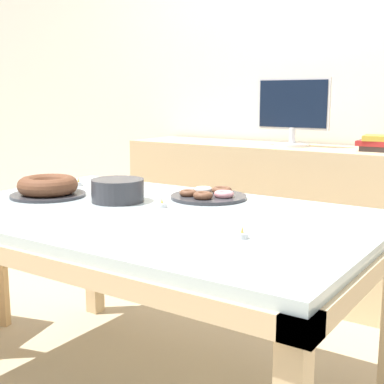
{
  "coord_description": "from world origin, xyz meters",
  "views": [
    {
      "loc": [
        1.19,
        -1.5,
        1.15
      ],
      "look_at": [
        0.09,
        0.14,
        0.79
      ],
      "focal_mm": 50.0,
      "sensor_mm": 36.0,
      "label": 1
    }
  ],
  "objects_px": {
    "tealight_left_edge": "(79,183)",
    "tealight_right_edge": "(242,235)",
    "book_stack": "(383,143)",
    "computer_monitor": "(293,112)",
    "pastry_platter": "(209,195)",
    "tealight_near_front": "(162,205)",
    "cake_chocolate_round": "(48,187)",
    "plate_stack": "(118,190)"
  },
  "relations": [
    {
      "from": "tealight_near_front",
      "to": "tealight_left_edge",
      "type": "relative_size",
      "value": 1.0
    },
    {
      "from": "book_stack",
      "to": "computer_monitor",
      "type": "bearing_deg",
      "value": -179.84
    },
    {
      "from": "cake_chocolate_round",
      "to": "tealight_near_front",
      "type": "distance_m",
      "value": 0.54
    },
    {
      "from": "computer_monitor",
      "to": "cake_chocolate_round",
      "type": "relative_size",
      "value": 1.36
    },
    {
      "from": "book_stack",
      "to": "tealight_near_front",
      "type": "xyz_separation_m",
      "value": [
        -0.48,
        -1.24,
        -0.17
      ]
    },
    {
      "from": "book_stack",
      "to": "tealight_left_edge",
      "type": "distance_m",
      "value": 1.54
    },
    {
      "from": "cake_chocolate_round",
      "to": "tealight_left_edge",
      "type": "height_order",
      "value": "cake_chocolate_round"
    },
    {
      "from": "tealight_left_edge",
      "to": "pastry_platter",
      "type": "bearing_deg",
      "value": 5.88
    },
    {
      "from": "pastry_platter",
      "to": "cake_chocolate_round",
      "type": "bearing_deg",
      "value": -150.07
    },
    {
      "from": "tealight_right_edge",
      "to": "tealight_left_edge",
      "type": "bearing_deg",
      "value": 160.05
    },
    {
      "from": "tealight_right_edge",
      "to": "book_stack",
      "type": "bearing_deg",
      "value": 89.46
    },
    {
      "from": "plate_stack",
      "to": "cake_chocolate_round",
      "type": "bearing_deg",
      "value": -165.26
    },
    {
      "from": "computer_monitor",
      "to": "book_stack",
      "type": "bearing_deg",
      "value": 0.16
    },
    {
      "from": "tealight_near_front",
      "to": "tealight_right_edge",
      "type": "distance_m",
      "value": 0.51
    },
    {
      "from": "tealight_right_edge",
      "to": "tealight_left_edge",
      "type": "height_order",
      "value": "same"
    },
    {
      "from": "tealight_left_edge",
      "to": "book_stack",
      "type": "bearing_deg",
      "value": 43.87
    },
    {
      "from": "computer_monitor",
      "to": "book_stack",
      "type": "height_order",
      "value": "computer_monitor"
    },
    {
      "from": "tealight_near_front",
      "to": "tealight_left_edge",
      "type": "xyz_separation_m",
      "value": [
        -0.63,
        0.18,
        0.0
      ]
    },
    {
      "from": "computer_monitor",
      "to": "tealight_right_edge",
      "type": "height_order",
      "value": "computer_monitor"
    },
    {
      "from": "book_stack",
      "to": "cake_chocolate_round",
      "type": "relative_size",
      "value": 0.8
    },
    {
      "from": "book_stack",
      "to": "tealight_right_edge",
      "type": "bearing_deg",
      "value": -90.54
    },
    {
      "from": "tealight_left_edge",
      "to": "tealight_right_edge",
      "type": "bearing_deg",
      "value": -19.95
    },
    {
      "from": "pastry_platter",
      "to": "tealight_right_edge",
      "type": "relative_size",
      "value": 7.79
    },
    {
      "from": "computer_monitor",
      "to": "tealight_right_edge",
      "type": "xyz_separation_m",
      "value": [
        0.48,
        -1.46,
        -0.31
      ]
    },
    {
      "from": "pastry_platter",
      "to": "tealight_left_edge",
      "type": "distance_m",
      "value": 0.68
    },
    {
      "from": "pastry_platter",
      "to": "book_stack",
      "type": "bearing_deg",
      "value": 66.85
    },
    {
      "from": "computer_monitor",
      "to": "book_stack",
      "type": "relative_size",
      "value": 1.71
    },
    {
      "from": "book_stack",
      "to": "tealight_left_edge",
      "type": "height_order",
      "value": "book_stack"
    },
    {
      "from": "tealight_right_edge",
      "to": "tealight_left_edge",
      "type": "xyz_separation_m",
      "value": [
        -1.09,
        0.4,
        0.0
      ]
    },
    {
      "from": "computer_monitor",
      "to": "tealight_left_edge",
      "type": "bearing_deg",
      "value": -119.79
    },
    {
      "from": "computer_monitor",
      "to": "plate_stack",
      "type": "height_order",
      "value": "computer_monitor"
    },
    {
      "from": "cake_chocolate_round",
      "to": "tealight_right_edge",
      "type": "distance_m",
      "value": 1.0
    },
    {
      "from": "tealight_near_front",
      "to": "tealight_left_edge",
      "type": "bearing_deg",
      "value": 164.23
    },
    {
      "from": "book_stack",
      "to": "plate_stack",
      "type": "xyz_separation_m",
      "value": [
        -0.69,
        -1.25,
        -0.13
      ]
    },
    {
      "from": "computer_monitor",
      "to": "tealight_near_front",
      "type": "distance_m",
      "value": 1.28
    },
    {
      "from": "tealight_right_edge",
      "to": "tealight_near_front",
      "type": "bearing_deg",
      "value": 154.77
    },
    {
      "from": "cake_chocolate_round",
      "to": "book_stack",
      "type": "bearing_deg",
      "value": 52.79
    },
    {
      "from": "computer_monitor",
      "to": "tealight_left_edge",
      "type": "xyz_separation_m",
      "value": [
        -0.61,
        -1.06,
        -0.31
      ]
    },
    {
      "from": "book_stack",
      "to": "tealight_near_front",
      "type": "relative_size",
      "value": 6.2
    },
    {
      "from": "tealight_near_front",
      "to": "plate_stack",
      "type": "bearing_deg",
      "value": -178.16
    },
    {
      "from": "plate_stack",
      "to": "tealight_near_front",
      "type": "bearing_deg",
      "value": 1.84
    },
    {
      "from": "computer_monitor",
      "to": "tealight_right_edge",
      "type": "distance_m",
      "value": 1.57
    }
  ]
}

